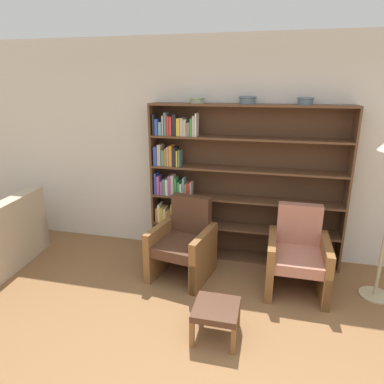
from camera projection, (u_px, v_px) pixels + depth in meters
The scene contains 8 objects.
wall_back at pixel (250, 151), 4.28m from camera, with size 12.00×0.06×2.75m.
bookshelf at pixel (226, 185), 4.31m from camera, with size 2.38×0.30×1.96m.
bowl_stoneware at pixel (197, 100), 4.06m from camera, with size 0.18×0.18×0.07m.
bowl_sage at pixel (247, 99), 3.93m from camera, with size 0.21×0.21×0.09m.
bowl_terracotta at pixel (306, 100), 3.79m from camera, with size 0.18×0.18×0.08m.
armchair_leather at pixel (184, 243), 4.02m from camera, with size 0.75×0.78×0.91m.
armchair_cushioned at pixel (298, 255), 3.74m from camera, with size 0.65×0.69×0.91m.
footstool at pixel (216, 311), 3.03m from camera, with size 0.40×0.40×0.31m.
Camera 1 is at (0.28, -1.82, 2.18)m, focal length 32.00 mm.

